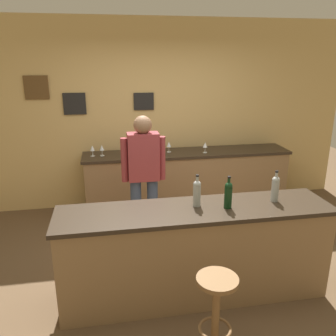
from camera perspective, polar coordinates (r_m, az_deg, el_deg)
The scene contains 14 objects.
ground_plane at distance 4.05m, azimuth 2.77°, elevation -16.20°, with size 10.00×10.00×0.00m, color brown.
back_wall at distance 5.42m, azimuth -1.92°, elevation 8.61°, with size 6.00×0.09×2.80m.
bar_counter at distance 3.47m, azimuth 4.39°, elevation -13.47°, with size 2.56×0.60×0.92m.
side_counter at distance 5.37m, azimuth 3.09°, elevation -1.98°, with size 3.07×0.56×0.90m.
bartender at distance 4.16m, azimuth -3.96°, elevation -0.86°, with size 0.52×0.21×1.62m.
bar_stool at distance 2.89m, azimuth 7.83°, elevation -20.83°, with size 0.32×0.32×0.68m.
wine_bottle_a at distance 3.26m, azimuth 4.71°, elevation -3.93°, with size 0.07×0.07×0.31m.
wine_bottle_b at distance 3.26m, azimuth 9.74°, elevation -4.17°, with size 0.07×0.07×0.31m.
wine_bottle_c at distance 3.51m, azimuth 16.99°, elevation -3.06°, with size 0.07×0.07×0.31m.
wine_glass_a at distance 5.09m, azimuth -12.17°, elevation 3.11°, with size 0.07×0.07×0.16m.
wine_glass_b at distance 5.08m, azimuth -10.68°, elevation 3.18°, with size 0.07×0.07×0.16m.
wine_glass_c at distance 5.21m, azimuth -1.09°, elevation 3.84°, with size 0.07×0.07×0.16m.
wine_glass_d at distance 5.19m, azimuth 0.14°, elevation 3.80°, with size 0.07×0.07×0.16m.
wine_glass_e at distance 5.19m, azimuth 6.03°, elevation 3.68°, with size 0.07×0.07×0.16m.
Camera 1 is at (-0.78, -3.27, 2.25)m, focal length 37.61 mm.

